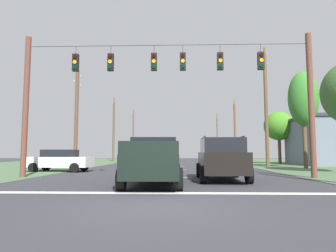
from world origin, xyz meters
The scene contains 18 objects.
ground_plane centered at (0.00, 0.00, 0.00)m, with size 120.00×120.00×0.00m, color #333338.
stop_bar_stripe centered at (0.00, 2.39, 0.00)m, with size 13.18×0.45×0.01m, color white.
lane_dash_0 centered at (0.00, 8.39, 0.00)m, with size 0.15×2.50×0.01m, color white.
lane_dash_1 centered at (0.00, 15.29, 0.00)m, with size 0.15×2.50×0.01m, color white.
lane_dash_2 centered at (0.00, 21.22, 0.00)m, with size 0.15×2.50×0.01m, color white.
lane_dash_3 centered at (0.00, 30.00, 0.00)m, with size 0.15×2.50×0.01m, color white.
overhead_signal_span centered at (-0.08, 8.12, 4.46)m, with size 15.59×0.31×7.71m.
pickup_truck centered at (-0.49, 4.84, 0.97)m, with size 2.36×5.44×1.95m.
suv_black centered at (2.60, 6.91, 1.06)m, with size 2.29×4.84×2.05m.
distant_car_crossing_white centered at (-7.69, 12.92, 0.79)m, with size 4.37×2.17×1.52m.
utility_pole_mid_right centered at (8.66, 19.50, 5.50)m, with size 0.32×1.59×11.10m.
utility_pole_far_right centered at (9.11, 36.44, 4.42)m, with size 0.32×1.60×9.14m.
utility_pole_near_left centered at (8.73, 52.96, 4.64)m, with size 0.26×1.99×9.39m.
utility_pole_far_left centered at (-8.65, 18.73, 4.65)m, with size 0.32×1.80×9.43m.
utility_pole_distant_right centered at (-8.99, 35.91, 4.57)m, with size 0.32×1.92×9.59m.
utility_pole_distant_left centered at (-8.65, 53.06, 5.07)m, with size 0.28×1.67×10.39m.
tree_roadside_far_right centered at (12.41, 27.20, 4.38)m, with size 3.43×3.43×6.08m.
tree_roadside_left centered at (11.10, 17.30, 5.78)m, with size 2.43×2.43×8.15m.
Camera 1 is at (0.50, -7.35, 1.33)m, focal length 31.32 mm.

